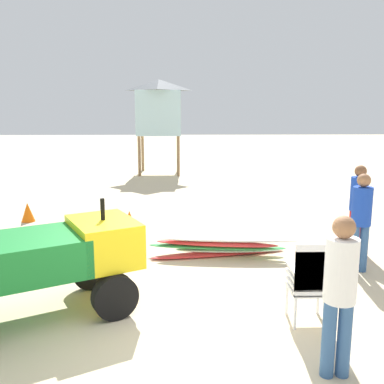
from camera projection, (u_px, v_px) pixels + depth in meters
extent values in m
plane|color=beige|center=(175.00, 331.00, 5.33)|extent=(80.00, 80.00, 0.00)
cube|color=#197A2D|center=(11.00, 259.00, 5.42)|extent=(2.10, 1.80, 0.50)
cube|color=yellow|center=(104.00, 241.00, 5.98)|extent=(1.22, 1.34, 0.60)
cylinder|color=black|center=(103.00, 209.00, 5.89)|extent=(0.08, 0.08, 0.30)
cylinder|color=black|center=(91.00, 270.00, 6.54)|extent=(0.62, 0.44, 0.60)
cylinder|color=black|center=(115.00, 297.00, 5.60)|extent=(0.62, 0.44, 0.60)
cube|color=white|center=(308.00, 289.00, 5.50)|extent=(0.48, 0.48, 0.04)
cube|color=white|center=(314.00, 281.00, 5.25)|extent=(0.48, 0.04, 0.40)
cube|color=white|center=(308.00, 282.00, 5.48)|extent=(0.48, 0.48, 0.04)
cube|color=white|center=(315.00, 274.00, 5.23)|extent=(0.48, 0.04, 0.40)
cube|color=white|center=(309.00, 276.00, 5.47)|extent=(0.48, 0.48, 0.04)
cube|color=white|center=(315.00, 267.00, 5.21)|extent=(0.48, 0.04, 0.40)
cube|color=white|center=(309.00, 269.00, 5.45)|extent=(0.48, 0.48, 0.04)
cube|color=white|center=(315.00, 260.00, 5.19)|extent=(0.48, 0.04, 0.40)
cylinder|color=white|center=(318.00, 299.00, 5.76)|extent=(0.04, 0.04, 0.42)
cylinder|color=white|center=(287.00, 299.00, 5.74)|extent=(0.04, 0.04, 0.42)
cylinder|color=white|center=(329.00, 313.00, 5.34)|extent=(0.04, 0.04, 0.42)
cylinder|color=white|center=(295.00, 314.00, 5.33)|extent=(0.04, 0.04, 0.42)
ellipsoid|color=red|center=(219.00, 253.00, 8.07)|extent=(2.59, 0.76, 0.08)
ellipsoid|color=white|center=(229.00, 250.00, 8.03)|extent=(2.01, 0.32, 0.08)
ellipsoid|color=green|center=(217.00, 247.00, 7.95)|extent=(2.54, 0.55, 0.08)
ellipsoid|color=red|center=(217.00, 244.00, 7.87)|extent=(2.24, 0.61, 0.08)
ellipsoid|color=white|center=(229.00, 239.00, 7.86)|extent=(2.59, 0.48, 0.08)
cylinder|color=#33598C|center=(354.00, 248.00, 7.21)|extent=(0.14, 0.14, 0.81)
cylinder|color=#33598C|center=(363.00, 248.00, 7.22)|extent=(0.14, 0.14, 0.81)
cylinder|color=#193FB2|center=(362.00, 206.00, 7.08)|extent=(0.32, 0.32, 0.64)
sphere|color=#9E6B47|center=(364.00, 180.00, 7.00)|extent=(0.22, 0.22, 0.22)
cylinder|color=#33598C|center=(329.00, 339.00, 4.37)|extent=(0.14, 0.14, 0.82)
cylinder|color=#33598C|center=(344.00, 339.00, 4.37)|extent=(0.14, 0.14, 0.82)
cylinder|color=white|center=(341.00, 270.00, 4.23)|extent=(0.32, 0.32, 0.65)
sphere|color=#9E6B47|center=(344.00, 227.00, 4.15)|extent=(0.22, 0.22, 0.22)
cylinder|color=red|center=(352.00, 231.00, 8.23)|extent=(0.14, 0.14, 0.81)
cylinder|color=red|center=(360.00, 231.00, 8.23)|extent=(0.14, 0.14, 0.81)
cylinder|color=#193FB2|center=(359.00, 194.00, 8.09)|extent=(0.32, 0.32, 0.64)
sphere|color=brown|center=(361.00, 171.00, 8.01)|extent=(0.22, 0.22, 0.22)
cylinder|color=olive|center=(139.00, 156.00, 17.37)|extent=(0.12, 0.12, 1.61)
cylinder|color=olive|center=(178.00, 156.00, 17.41)|extent=(0.12, 0.12, 1.61)
cylinder|color=olive|center=(143.00, 152.00, 18.90)|extent=(0.12, 0.12, 1.61)
cylinder|color=olive|center=(178.00, 152.00, 18.94)|extent=(0.12, 0.12, 1.61)
cube|color=#ACD3DE|center=(159.00, 113.00, 17.83)|extent=(1.80, 1.80, 1.80)
pyramid|color=#4C5156|center=(159.00, 85.00, 17.61)|extent=(1.98, 1.98, 0.45)
cone|color=orange|center=(28.00, 212.00, 10.45)|extent=(0.32, 0.32, 0.46)
cone|color=orange|center=(130.00, 223.00, 9.29)|extent=(0.38, 0.38, 0.55)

